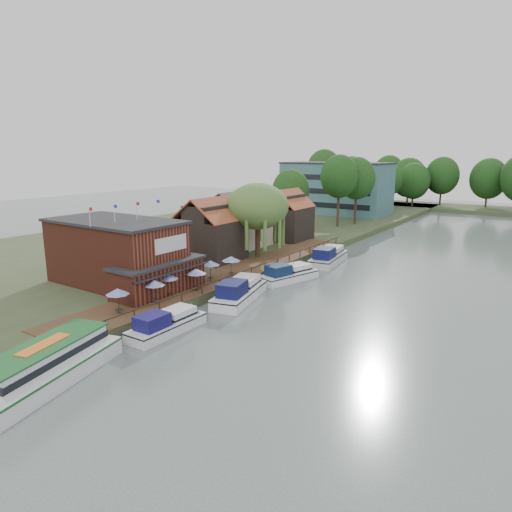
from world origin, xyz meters
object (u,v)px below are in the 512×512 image
Objects in this scene: umbrella_5 at (231,266)px; tour_boat at (38,368)px; cottage_a at (210,229)px; umbrella_4 at (210,271)px; cottage_b at (236,219)px; swan at (94,360)px; hotel_block at (336,188)px; umbrella_0 at (118,301)px; willow at (258,220)px; cruiser_1 at (239,289)px; cottage_c at (287,215)px; pub at (128,254)px; cruiser_0 at (167,321)px; umbrella_2 at (168,285)px; umbrella_3 at (196,280)px; cruiser_3 at (329,254)px; umbrella_1 at (155,292)px; cruiser_2 at (289,272)px.

tour_boat is (4.37, -26.82, -0.82)m from umbrella_5.
umbrella_4 is at bearing -50.03° from cottage_a.
cottage_b is 21.82× the size of swan.
umbrella_0 is (14.34, -77.77, -4.86)m from hotel_block.
willow is (11.50, -51.00, -0.94)m from hotel_block.
cruiser_1 is at bearing -62.55° from willow.
umbrella_0 reaches higher than swan.
cruiser_1 is at bearing -44.31° from umbrella_5.
cottage_a is 19.03m from cottage_c.
cottage_b is (4.00, -46.00, -1.90)m from hotel_block.
umbrella_4 is (6.19, 6.42, -2.36)m from pub.
umbrella_5 is (0.50, 16.20, 0.00)m from umbrella_0.
swan is at bearing -49.82° from pub.
cruiser_0 is at bearing -67.17° from umbrella_4.
cottage_b reaches higher than tour_boat.
umbrella_5 is 22.82m from swan.
cruiser_0 is (4.42, -15.06, -1.20)m from umbrella_5.
cottage_c is (1.00, 19.00, 0.00)m from cottage_a.
umbrella_3 is at bearing 72.99° from umbrella_2.
hotel_block is 2.80× the size of cruiser_0.
pub is 1.49× the size of tour_boat.
cruiser_3 is (0.51, 20.75, -0.00)m from cruiser_1.
cottage_b is at bearing 115.95° from cruiser_0.
cruiser_1 is (11.19, -28.81, -3.96)m from cottage_c.
pub is 8.42× the size of umbrella_1.
cottage_b reaches higher than pub.
cottage_b is 9.07m from willow.
cottage_c is 3.58× the size of umbrella_5.
umbrella_4 is (14.19, -64.58, -4.86)m from hotel_block.
cruiser_0 is at bearing -64.92° from umbrella_3.
cottage_c is 41.36m from umbrella_0.
pub is at bearing -125.96° from umbrella_5.
hotel_block is 10.69× the size of umbrella_2.
cottage_b is at bearing 117.00° from umbrella_3.
pub is 2.35× the size of cottage_c.
umbrella_1 is (3.47, -22.91, -3.93)m from willow.
willow reaches higher than cruiser_1.
cruiser_3 is (5.28, 26.44, -0.99)m from umbrella_2.
cottage_c is 32.34m from umbrella_3.
cottage_c reaches higher than tour_boat.
willow is (3.50, 20.00, 1.56)m from pub.
umbrella_3 is at bearing -63.00° from cottage_b.
umbrella_2 is 13.38m from swan.
hotel_block reaches higher than cruiser_2.
umbrella_1 is at bearing -89.41° from umbrella_5.
pub reaches higher than tour_boat.
willow is 11.76m from umbrella_5.
cottage_c is 28.42m from umbrella_4.
umbrella_1 is 12.35m from umbrella_5.
cruiser_1 is 18.15m from swan.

